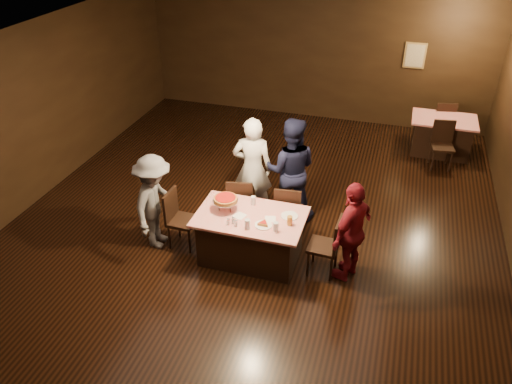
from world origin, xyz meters
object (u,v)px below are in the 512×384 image
diner_grey_knit (155,202)px  plate_empty (289,216)px  chair_far_right (289,210)px  chair_end_left (183,220)px  diner_white_jacket (252,169)px  glass_back (253,201)px  chair_back_far (442,121)px  glass_front_left (247,224)px  diner_red_shirt (352,231)px  diner_navy_hoodie (290,170)px  glass_front_right (276,227)px  main_table (251,237)px  pizza_stand (225,199)px  chair_far_left (241,202)px  glass_amber (290,221)px  chair_end_right (323,245)px  back_table (441,136)px  chair_back_near (443,146)px

diner_grey_knit → plate_empty: 2.06m
chair_far_right → chair_end_left: bearing=21.3°
diner_white_jacket → plate_empty: (0.87, -0.98, -0.13)m
diner_grey_knit → glass_back: diner_grey_knit is taller
chair_back_far → glass_front_left: bearing=51.7°
diner_white_jacket → diner_red_shirt: bearing=138.0°
chair_far_right → diner_grey_knit: diner_grey_knit is taller
diner_navy_hoodie → glass_front_right: diner_navy_hoodie is taller
main_table → pizza_stand: bearing=172.9°
chair_end_left → glass_front_right: bearing=-97.6°
chair_far_left → glass_amber: chair_far_left is taller
chair_end_right → pizza_stand: size_ratio=2.50×
chair_far_left → chair_far_right: bearing=168.4°
back_table → diner_grey_knit: (-4.29, -4.62, 0.39)m
back_table → chair_back_far: bearing=90.0°
chair_far_right → chair_end_left: 1.68m
diner_grey_knit → glass_amber: 2.10m
pizza_stand → glass_front_right: pizza_stand is taller
glass_front_right → glass_amber: (0.15, 0.20, 0.00)m
back_table → diner_white_jacket: bearing=-132.4°
plate_empty → chair_end_right: bearing=-15.3°
chair_end_right → glass_front_right: size_ratio=6.79×
diner_grey_knit → glass_front_left: 1.57m
glass_front_right → chair_end_left: bearing=170.8°
chair_end_left → glass_front_left: chair_end_left is taller
diner_navy_hoodie → diner_red_shirt: 1.73m
pizza_stand → diner_white_jacket: bearing=85.8°
main_table → chair_back_near: chair_back_near is taller
chair_end_left → pizza_stand: pizza_stand is taller
chair_back_near → diner_grey_knit: diner_grey_knit is taller
diner_white_jacket → diner_grey_knit: (-1.18, -1.22, -0.12)m
chair_end_right → diner_grey_knit: size_ratio=0.61×
chair_back_near → glass_back: size_ratio=6.79×
main_table → diner_grey_knit: (-1.50, -0.08, 0.39)m
chair_end_left → chair_end_right: (2.20, 0.00, 0.00)m
main_table → chair_end_right: bearing=0.0°
chair_end_left → chair_back_near: (3.89, 3.83, 0.00)m
chair_back_far → diner_navy_hoodie: (-2.50, -3.85, 0.43)m
back_table → diner_white_jacket: diner_white_jacket is taller
chair_far_left → chair_back_near: size_ratio=1.00×
plate_empty → glass_front_left: glass_front_left is taller
chair_back_near → main_table: bearing=-135.0°
glass_front_right → diner_grey_knit: bearing=175.1°
plate_empty → chair_end_left: bearing=-174.8°
chair_end_right → diner_navy_hoodie: size_ratio=0.53×
diner_navy_hoodie → pizza_stand: (-0.69, -1.23, 0.05)m
main_table → chair_back_near: 4.74m
chair_end_left → diner_grey_knit: size_ratio=0.61×
chair_far_right → glass_amber: chair_far_right is taller
plate_empty → glass_front_right: bearing=-104.0°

